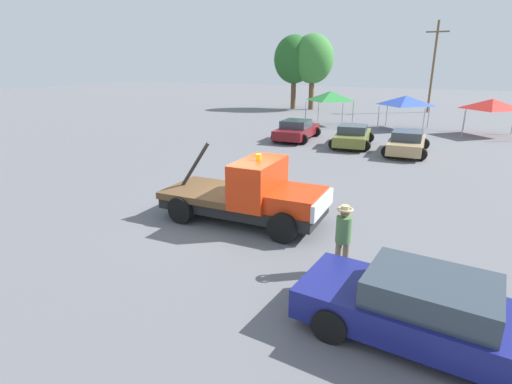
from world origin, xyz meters
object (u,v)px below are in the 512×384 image
tree_left (294,60)px  parked_car_tan (407,142)px  parked_car_olive (353,136)px  canopy_tent_green (331,96)px  tow_truck (251,195)px  foreground_car (440,315)px  utility_pole (433,65)px  parked_car_maroon (297,130)px  canopy_tent_blue (406,100)px  canopy_tent_red (492,104)px  tree_center (313,59)px  person_near_truck (343,234)px

tree_left → parked_car_tan: bearing=-51.4°
parked_car_olive → tree_left: 22.47m
parked_car_tan → canopy_tent_green: bearing=36.4°
tow_truck → foreground_car: size_ratio=1.02×
tow_truck → utility_pole: size_ratio=0.60×
parked_car_tan → parked_car_maroon: bearing=76.9°
canopy_tent_blue → canopy_tent_red: size_ratio=1.03×
foreground_car → canopy_tent_green: 28.01m
parked_car_olive → canopy_tent_red: bearing=-50.4°
utility_pole → canopy_tent_green: bearing=-114.6°
parked_car_olive → tree_center: tree_center is taller
tow_truck → parked_car_maroon: 15.16m
parked_car_olive → utility_pole: size_ratio=0.52×
person_near_truck → foreground_car: bearing=68.0°
canopy_tent_green → tree_center: 12.36m
parked_car_tan → foreground_car: bearing=-173.5°
canopy_tent_red → person_near_truck: bearing=-98.0°
person_near_truck → tree_center: 37.56m
foreground_car → canopy_tent_green: size_ratio=1.68×
parked_car_maroon → utility_pole: 22.68m
utility_pole → parked_car_olive: bearing=-95.5°
person_near_truck → tree_left: 38.12m
parked_car_maroon → tree_center: bearing=12.7°
parked_car_maroon → parked_car_tan: bearing=-104.5°
parked_car_olive → canopy_tent_green: size_ratio=1.48×
tow_truck → person_near_truck: size_ratio=3.11×
parked_car_maroon → canopy_tent_green: canopy_tent_green is taller
canopy_tent_blue → parked_car_olive: bearing=-101.3°
foreground_car → canopy_tent_blue: bearing=103.2°
tow_truck → canopy_tent_green: bearing=98.9°
tow_truck → parked_car_olive: size_ratio=1.16×
canopy_tent_blue → person_near_truck: bearing=-84.4°
canopy_tent_blue → tree_left: tree_left is taller
person_near_truck → canopy_tent_green: 25.46m
canopy_tent_green → canopy_tent_blue: 5.91m
person_near_truck → canopy_tent_red: bearing=-172.0°
parked_car_maroon → parked_car_olive: 3.98m
tow_truck → tree_center: 34.64m
parked_car_maroon → parked_car_tan: same height
person_near_truck → tow_truck: bearing=-101.6°
parked_car_maroon → canopy_tent_blue: size_ratio=1.48×
tow_truck → parked_car_olive: (-0.54, 14.01, -0.26)m
parked_car_olive → tree_left: bearing=24.2°
canopy_tent_green → canopy_tent_blue: size_ratio=0.96×
utility_pole → tree_center: bearing=-165.0°
tow_truck → utility_pole: (1.56, 35.94, 3.90)m
parked_car_maroon → utility_pole: size_ratio=0.54×
person_near_truck → canopy_tent_green: size_ratio=0.55×
parked_car_tan → tree_left: bearing=34.7°
canopy_tent_blue → tree_left: (-13.64, 9.88, 3.14)m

